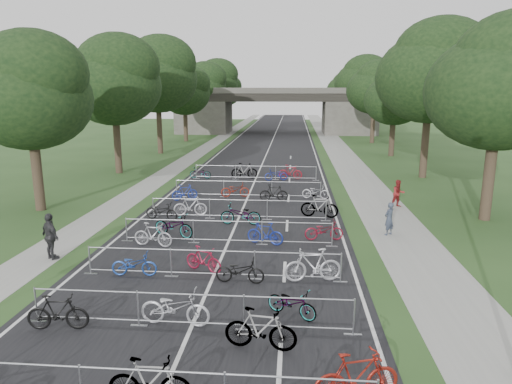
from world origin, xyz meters
TOP-DOWN VIEW (x-y plane):
  - road at (0.00, 50.00)m, footprint 11.00×140.00m
  - sidewalk_right at (8.00, 50.00)m, footprint 3.00×140.00m
  - sidewalk_left at (-7.50, 50.00)m, footprint 2.00×140.00m
  - lane_markings at (0.00, 50.00)m, footprint 0.12×140.00m
  - overpass_bridge at (0.00, 65.00)m, footprint 31.00×8.00m
  - tree_left_0 at (-11.39, 15.93)m, footprint 6.72×6.72m
  - tree_right_0 at (13.11, 15.93)m, footprint 7.17×7.17m
  - tree_left_1 at (-11.39, 27.93)m, footprint 7.56×7.56m
  - tree_right_1 at (13.11, 27.93)m, footprint 8.18×8.18m
  - tree_left_2 at (-11.39, 39.93)m, footprint 8.40×8.40m
  - tree_right_2 at (13.11, 39.93)m, footprint 6.16×6.16m
  - tree_left_3 at (-11.39, 51.93)m, footprint 6.72×6.72m
  - tree_right_3 at (13.11, 51.93)m, footprint 7.17×7.17m
  - tree_left_4 at (-11.39, 63.93)m, footprint 7.56×7.56m
  - tree_right_4 at (13.11, 63.93)m, footprint 8.18×8.18m
  - tree_left_5 at (-11.39, 75.93)m, footprint 8.40×8.40m
  - tree_right_5 at (13.11, 75.93)m, footprint 6.16×6.16m
  - tree_left_6 at (-11.39, 87.93)m, footprint 6.72×6.72m
  - tree_right_6 at (13.11, 87.93)m, footprint 7.17×7.17m
  - barrier_row_1 at (0.00, 3.60)m, footprint 9.70×0.08m
  - barrier_row_2 at (0.00, 7.20)m, footprint 9.70×0.08m
  - barrier_row_3 at (0.00, 11.00)m, footprint 9.70×0.08m
  - barrier_row_4 at (0.00, 15.00)m, footprint 9.70×0.08m
  - barrier_row_5 at (0.00, 20.00)m, footprint 9.70×0.08m
  - barrier_row_6 at (0.00, 26.00)m, footprint 9.70×0.08m
  - bike_1 at (-0.16, 0.32)m, footprint 1.85×0.55m
  - bike_3 at (4.30, 0.78)m, footprint 2.07×1.11m
  - bike_4 at (-3.74, 3.21)m, footprint 1.80×0.67m
  - bike_5 at (-0.48, 3.75)m, footprint 2.11×0.86m
  - bike_6 at (2.07, 2.67)m, footprint 1.99×0.78m
  - bike_7 at (2.88, 4.54)m, footprint 1.74×1.32m
  - bike_8 at (-2.90, 7.17)m, footprint 1.70×0.67m
  - bike_9 at (-0.44, 7.77)m, footprint 1.66×1.13m
  - bike_10 at (1.04, 6.84)m, footprint 1.76×0.68m
  - bike_11 at (3.62, 7.18)m, footprint 2.12×0.93m
  - bike_12 at (-3.19, 10.37)m, footprint 1.83×0.77m
  - bike_13 at (-2.63, 11.77)m, footprint 2.22×1.44m
  - bike_14 at (1.67, 11.07)m, footprint 1.76×0.93m
  - bike_15 at (4.30, 11.86)m, footprint 1.81×0.79m
  - bike_16 at (-3.99, 14.46)m, footprint 1.97×1.13m
  - bike_17 at (-2.68, 15.44)m, footprint 1.87×0.79m
  - bike_18 at (0.24, 13.98)m, footprint 2.07×0.76m
  - bike_19 at (4.30, 15.68)m, footprint 2.09×0.93m
  - bike_20 at (-3.83, 18.98)m, footprint 1.66×1.21m
  - bike_21 at (-0.81, 20.07)m, footprint 1.90×0.93m
  - bike_22 at (1.70, 19.13)m, footprint 1.76×0.52m
  - bike_23 at (4.30, 20.04)m, footprint 1.78×0.85m
  - bike_24 at (-4.30, 26.06)m, footprint 1.78×0.82m
  - bike_25 at (-0.89, 26.35)m, footprint 2.06×0.78m
  - bike_26 at (1.60, 25.71)m, footprint 1.84×0.97m
  - bike_27 at (2.66, 26.41)m, footprint 1.90×0.81m
  - pedestrian_a at (7.39, 12.88)m, footprint 0.68×0.66m
  - pedestrian_b at (9.00, 18.34)m, footprint 0.91×0.79m
  - pedestrian_c at (-6.80, 8.55)m, footprint 1.19×1.02m

SIDE VIEW (x-z plane):
  - lane_markings at x=0.00m, z-range 0.00..0.00m
  - road at x=0.00m, z-range 0.00..0.01m
  - sidewalk_right at x=8.00m, z-range 0.00..0.01m
  - sidewalk_left at x=-7.50m, z-range 0.00..0.01m
  - bike_7 at x=2.88m, z-range 0.00..0.87m
  - bike_8 at x=-2.90m, z-range 0.00..0.88m
  - bike_23 at x=4.30m, z-range 0.00..0.90m
  - bike_24 at x=-4.30m, z-range 0.00..0.90m
  - bike_10 at x=1.04m, z-range 0.00..0.91m
  - bike_15 at x=4.30m, z-range 0.00..0.92m
  - bike_26 at x=1.60m, z-range 0.00..0.92m
  - bike_21 at x=-0.81m, z-range 0.00..0.95m
  - bike_9 at x=-0.44m, z-range 0.00..0.98m
  - bike_16 at x=-3.99m, z-range 0.00..0.98m
  - bike_20 at x=-3.83m, z-range 0.00..0.99m
  - bike_14 at x=1.67m, z-range 0.00..1.02m
  - bike_22 at x=1.70m, z-range 0.00..1.05m
  - bike_4 at x=-3.74m, z-range 0.00..1.06m
  - bike_12 at x=-3.19m, z-range 0.00..1.07m
  - bike_18 at x=0.24m, z-range 0.00..1.08m
  - bike_5 at x=-0.48m, z-range 0.00..1.09m
  - bike_17 at x=-2.68m, z-range 0.00..1.09m
  - barrier_row_1 at x=0.00m, z-range 0.00..1.10m
  - barrier_row_2 at x=0.00m, z-range 0.00..1.10m
  - barrier_row_3 at x=0.00m, z-range 0.00..1.10m
  - barrier_row_4 at x=0.00m, z-range 0.00..1.10m
  - barrier_row_5 at x=0.00m, z-range 0.00..1.10m
  - barrier_row_6 at x=0.00m, z-range 0.00..1.10m
  - bike_13 at x=-2.63m, z-range 0.00..1.10m
  - bike_27 at x=2.66m, z-range 0.00..1.10m
  - bike_1 at x=-0.16m, z-range 0.00..1.11m
  - bike_6 at x=2.07m, z-range 0.00..1.16m
  - bike_3 at x=4.30m, z-range 0.00..1.20m
  - bike_25 at x=-0.89m, z-range 0.00..1.21m
  - bike_19 at x=4.30m, z-range 0.00..1.21m
  - bike_11 at x=3.62m, z-range 0.00..1.23m
  - pedestrian_a at x=7.39m, z-range 0.00..1.57m
  - pedestrian_b at x=9.00m, z-range 0.00..1.60m
  - pedestrian_c at x=-6.80m, z-range 0.00..1.91m
  - overpass_bridge at x=0.00m, z-range 0.01..7.06m
  - tree_right_2 at x=13.11m, z-range 1.25..10.64m
  - tree_right_5 at x=13.11m, z-range 1.25..10.64m
  - tree_left_0 at x=-11.39m, z-range 1.36..11.61m
  - tree_left_3 at x=-11.39m, z-range 1.36..11.61m
  - tree_left_6 at x=-11.39m, z-range 1.36..11.61m
  - tree_right_0 at x=13.11m, z-range 1.46..12.39m
  - tree_right_3 at x=13.11m, z-range 1.46..12.39m
  - tree_right_6 at x=13.11m, z-range 1.46..12.39m
  - tree_left_1 at x=-11.39m, z-range 1.54..13.07m
  - tree_left_4 at x=-11.39m, z-range 1.54..13.07m
  - tree_right_1 at x=13.11m, z-range 1.67..14.13m
  - tree_right_4 at x=13.11m, z-range 1.67..14.13m
  - tree_left_2 at x=-11.39m, z-range 1.71..14.52m
  - tree_left_5 at x=-11.39m, z-range 1.71..14.52m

